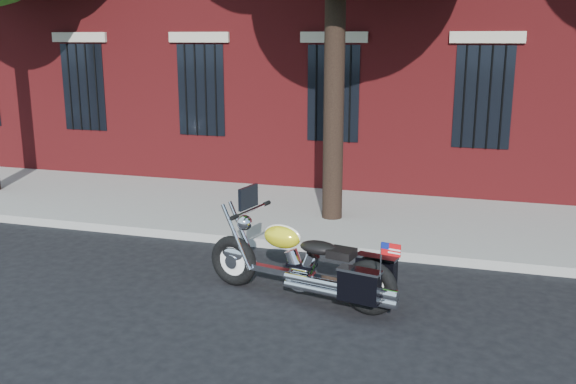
% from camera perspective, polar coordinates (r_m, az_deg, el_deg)
% --- Properties ---
extents(ground, '(120.00, 120.00, 0.00)m').
position_cam_1_polar(ground, '(9.27, -3.19, -7.61)').
color(ground, black).
rests_on(ground, ground).
extents(curb, '(40.00, 0.16, 0.15)m').
position_cam_1_polar(curb, '(10.48, -0.62, -4.62)').
color(curb, gray).
rests_on(curb, ground).
extents(sidewalk, '(40.00, 3.60, 0.15)m').
position_cam_1_polar(sidewalk, '(12.21, 2.01, -1.97)').
color(sidewalk, gray).
rests_on(sidewalk, ground).
extents(motorcycle, '(2.73, 1.19, 1.43)m').
position_cam_1_polar(motorcycle, '(8.29, 1.76, -6.62)').
color(motorcycle, black).
rests_on(motorcycle, ground).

